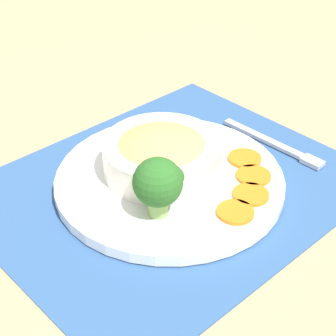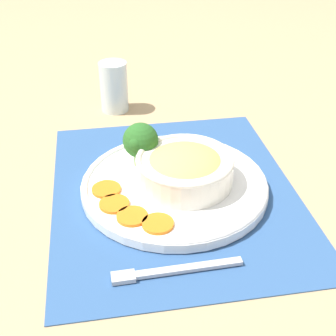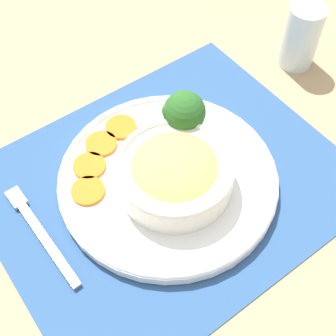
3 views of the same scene
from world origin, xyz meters
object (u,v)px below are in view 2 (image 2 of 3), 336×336
object	(u,v)px
fork	(164,271)
water_glass	(114,89)
broccoli_floret	(141,141)
bowl	(185,167)

from	to	relation	value
fork	water_glass	bearing A→B (deg)	1.82
broccoli_floret	water_glass	distance (m)	0.28
water_glass	fork	size ratio (longest dim) A/B	0.61
bowl	fork	bearing A→B (deg)	165.23
broccoli_floret	fork	xyz separation A→B (m)	(-0.25, -0.02, -0.06)
water_glass	fork	distance (m)	0.53
broccoli_floret	fork	size ratio (longest dim) A/B	0.44
broccoli_floret	water_glass	bearing A→B (deg)	10.17
fork	broccoli_floret	bearing A→B (deg)	-1.11
water_glass	fork	xyz separation A→B (m)	(-0.53, -0.07, -0.04)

